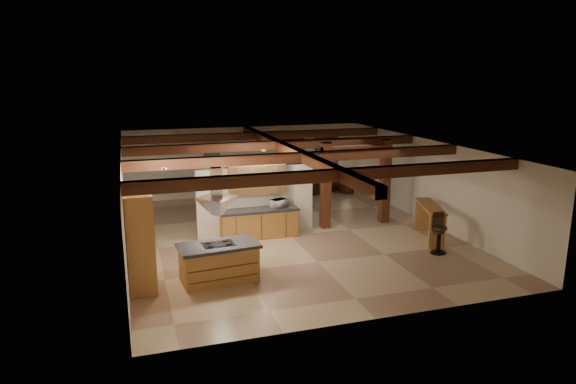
% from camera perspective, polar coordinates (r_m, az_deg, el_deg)
% --- Properties ---
extents(ground, '(12.00, 12.00, 0.00)m').
position_cam_1_polar(ground, '(16.57, 0.24, -4.86)').
color(ground, tan).
rests_on(ground, ground).
extents(room_walls, '(12.00, 12.00, 12.00)m').
position_cam_1_polar(room_walls, '(16.10, 0.25, 1.18)').
color(room_walls, silver).
rests_on(room_walls, ground).
extents(ceiling_beams, '(10.00, 12.00, 0.28)m').
position_cam_1_polar(ceiling_beams, '(15.93, 0.25, 4.63)').
color(ceiling_beams, '#3C210F').
rests_on(ceiling_beams, room_walls).
extents(timber_posts, '(2.50, 0.30, 2.90)m').
position_cam_1_polar(timber_posts, '(17.46, 7.58, 1.96)').
color(timber_posts, '#3C210F').
rests_on(timber_posts, ground).
extents(partition_wall, '(3.80, 0.18, 2.20)m').
position_cam_1_polar(partition_wall, '(16.46, -3.60, -1.01)').
color(partition_wall, silver).
rests_on(partition_wall, ground).
extents(pantry_cabinet, '(0.67, 1.60, 2.40)m').
position_cam_1_polar(pantry_cabinet, '(13.01, -16.10, -4.96)').
color(pantry_cabinet, '#A76735').
rests_on(pantry_cabinet, ground).
extents(back_counter, '(2.50, 0.66, 0.94)m').
position_cam_1_polar(back_counter, '(16.26, -3.24, -3.47)').
color(back_counter, '#A76735').
rests_on(back_counter, ground).
extents(upper_display_cabinet, '(1.80, 0.36, 0.95)m').
position_cam_1_polar(upper_display_cabinet, '(16.11, -3.48, 1.41)').
color(upper_display_cabinet, '#A76735').
rests_on(upper_display_cabinet, partition_wall).
extents(range_hood, '(1.10, 1.10, 1.40)m').
position_cam_1_polar(range_hood, '(12.67, -7.86, -2.27)').
color(range_hood, silver).
rests_on(range_hood, room_walls).
extents(back_windows, '(2.70, 0.07, 1.70)m').
position_cam_1_polar(back_windows, '(22.56, 2.42, 3.93)').
color(back_windows, '#3C210F').
rests_on(back_windows, room_walls).
extents(framed_art, '(0.65, 0.05, 0.85)m').
position_cam_1_polar(framed_art, '(21.47, -8.46, 3.86)').
color(framed_art, '#3C210F').
rests_on(framed_art, room_walls).
extents(recessed_cans, '(3.16, 2.46, 0.03)m').
position_cam_1_polar(recessed_cans, '(13.45, -7.54, 3.39)').
color(recessed_cans, silver).
rests_on(recessed_cans, room_walls).
extents(kitchen_island, '(2.07, 1.24, 0.98)m').
position_cam_1_polar(kitchen_island, '(13.08, -7.68, -7.73)').
color(kitchen_island, '#A76735').
rests_on(kitchen_island, ground).
extents(dining_table, '(1.93, 1.41, 0.61)m').
position_cam_1_polar(dining_table, '(19.29, -3.60, -1.33)').
color(dining_table, '#3B1A0E').
rests_on(dining_table, ground).
extents(sofa, '(2.24, 1.56, 0.61)m').
position_cam_1_polar(sofa, '(22.49, 3.47, 0.78)').
color(sofa, black).
rests_on(sofa, ground).
extents(microwave, '(0.56, 0.48, 0.26)m').
position_cam_1_polar(microwave, '(16.27, -1.05, -1.27)').
color(microwave, silver).
rests_on(microwave, back_counter).
extents(bar_counter, '(1.15, 2.13, 1.09)m').
position_cam_1_polar(bar_counter, '(16.64, 15.47, -2.62)').
color(bar_counter, '#A76735').
rests_on(bar_counter, ground).
extents(side_table, '(0.52, 0.52, 0.56)m').
position_cam_1_polar(side_table, '(22.44, 6.57, 0.63)').
color(side_table, '#3C210F').
rests_on(side_table, ground).
extents(table_lamp, '(0.29, 0.29, 0.35)m').
position_cam_1_polar(table_lamp, '(22.33, 6.60, 1.95)').
color(table_lamp, black).
rests_on(table_lamp, side_table).
extents(bar_stool_a, '(0.40, 0.41, 1.05)m').
position_cam_1_polar(bar_stool_a, '(15.45, 16.29, -4.67)').
color(bar_stool_a, black).
rests_on(bar_stool_a, ground).
extents(bar_stool_b, '(0.41, 0.42, 1.19)m').
position_cam_1_polar(bar_stool_b, '(15.51, 16.48, -4.35)').
color(bar_stool_b, black).
rests_on(bar_stool_b, ground).
extents(dining_chairs, '(2.01, 2.01, 1.22)m').
position_cam_1_polar(dining_chairs, '(19.21, -3.62, -0.42)').
color(dining_chairs, '#3C210F').
rests_on(dining_chairs, ground).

